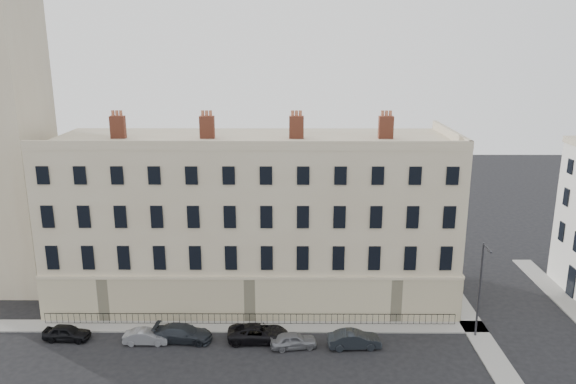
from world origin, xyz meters
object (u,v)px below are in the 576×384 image
Objects in this scene: car_c at (183,333)px; streetlamp at (480,286)px; car_f at (354,340)px; car_b at (146,337)px; car_a at (67,333)px; car_e at (293,340)px; car_d at (258,333)px.

streetlamp is at bearing -82.52° from car_c.
car_c is 1.12× the size of car_f.
car_f is at bearing -92.08° from car_b.
streetlamp is (33.30, 0.62, 3.88)m from car_a.
car_f is at bearing -98.49° from car_e.
car_a reaches higher than car_e.
car_d reaches higher than car_b.
car_e is (8.90, -0.98, -0.05)m from car_c.
car_c is 1.27× the size of car_e.
car_e is 4.80m from car_f.
streetlamp reaches higher than car_a.
car_a is at bearing 77.58° from car_e.
car_d reaches higher than car_a.
car_c is 8.96m from car_e.
car_a is 0.80× the size of car_c.
car_a is 9.46m from car_c.
car_d is (8.95, 0.43, 0.09)m from car_b.
car_d is at bearing -178.49° from streetlamp.
car_c is 6.05m from car_d.
car_b is 0.96× the size of car_e.
car_b is 0.76× the size of car_c.
streetlamp is at bearing -88.81° from car_d.
car_f is at bearing -171.39° from streetlamp.
car_d is (15.51, -0.09, 0.04)m from car_a.
car_a is 15.51m from car_d.
car_e is (11.80, -0.58, 0.04)m from car_b.
car_c is at bearing -82.35° from car_b.
car_d is 1.17× the size of car_f.
car_f reaches higher than car_c.
car_d is (6.05, 0.03, 0.00)m from car_c.
streetlamp reaches higher than car_b.
car_e is at bearing -110.63° from car_d.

